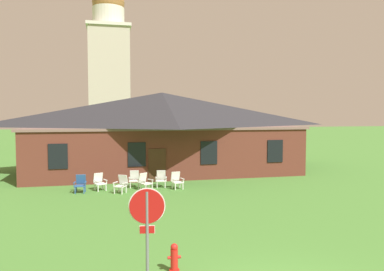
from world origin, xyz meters
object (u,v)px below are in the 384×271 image
(lawn_chair_right_end, at_px, (145,181))
(lawn_chair_under_eave, at_px, (177,180))
(stop_sign, at_px, (147,223))
(lawn_chair_by_porch, at_px, (80,183))
(lawn_chair_left_end, at_px, (121,184))
(lawn_chair_far_side, at_px, (161,178))
(lawn_chair_near_door, at_px, (99,181))
(lawn_chair_middle, at_px, (134,179))
(fire_hydrant, at_px, (174,259))

(lawn_chair_right_end, bearing_deg, lawn_chair_under_eave, 0.43)
(stop_sign, xyz_separation_m, lawn_chair_right_end, (1.17, 12.60, -1.40))
(lawn_chair_by_porch, xyz_separation_m, lawn_chair_left_end, (2.16, -0.60, 0.00))
(lawn_chair_by_porch, distance_m, lawn_chair_far_side, 4.51)
(lawn_chair_near_door, xyz_separation_m, lawn_chair_middle, (1.96, 0.47, 0.00))
(lawn_chair_left_end, relative_size, lawn_chair_under_eave, 1.00)
(stop_sign, xyz_separation_m, lawn_chair_by_porch, (-2.29, 12.78, -1.40))
(lawn_chair_middle, height_order, lawn_chair_under_eave, same)
(lawn_chair_far_side, height_order, lawn_chair_under_eave, same)
(stop_sign, relative_size, lawn_chair_middle, 2.79)
(lawn_chair_left_end, bearing_deg, lawn_chair_far_side, 25.88)
(lawn_chair_left_end, relative_size, lawn_chair_right_end, 1.00)
(lawn_chair_left_end, bearing_deg, lawn_chair_near_door, 140.71)
(lawn_chair_by_porch, distance_m, lawn_chair_left_end, 2.25)
(lawn_chair_near_door, relative_size, lawn_chair_under_eave, 1.00)
(lawn_chair_near_door, height_order, lawn_chair_far_side, same)
(lawn_chair_middle, height_order, fire_hydrant, lawn_chair_middle)
(lawn_chair_right_end, bearing_deg, lawn_chair_far_side, 34.51)
(lawn_chair_near_door, xyz_separation_m, lawn_chair_right_end, (2.47, -0.54, 0.00))
(lawn_chair_by_porch, relative_size, lawn_chair_left_end, 1.00)
(fire_hydrant, bearing_deg, lawn_chair_by_porch, 105.96)
(fire_hydrant, bearing_deg, lawn_chair_far_side, 83.65)
(lawn_chair_middle, relative_size, lawn_chair_far_side, 1.00)
(lawn_chair_far_side, bearing_deg, lawn_chair_near_door, -177.33)
(lawn_chair_by_porch, height_order, lawn_chair_under_eave, same)
(lawn_chair_left_end, height_order, lawn_chair_middle, same)
(lawn_chair_near_door, relative_size, lawn_chair_left_end, 1.00)
(lawn_chair_right_end, relative_size, fire_hydrant, 1.21)
(lawn_chair_middle, bearing_deg, stop_sign, -92.80)
(stop_sign, distance_m, lawn_chair_near_door, 13.27)
(lawn_chair_middle, distance_m, lawn_chair_far_side, 1.55)
(lawn_chair_by_porch, bearing_deg, lawn_chair_left_end, -15.58)
(lawn_chair_under_eave, bearing_deg, lawn_chair_right_end, -179.57)
(lawn_chair_far_side, relative_size, lawn_chair_under_eave, 1.00)
(lawn_chair_left_end, bearing_deg, lawn_chair_right_end, 18.12)
(lawn_chair_near_door, bearing_deg, lawn_chair_middle, 13.51)
(lawn_chair_far_side, bearing_deg, lawn_chair_left_end, -154.12)
(lawn_chair_left_end, xyz_separation_m, fire_hydrant, (1.02, -10.52, -0.12))
(lawn_chair_by_porch, bearing_deg, lawn_chair_middle, 15.68)
(stop_sign, distance_m, lawn_chair_middle, 13.69)
(lawn_chair_left_end, distance_m, fire_hydrant, 10.57)
(lawn_chair_middle, bearing_deg, lawn_chair_left_end, -118.91)
(lawn_chair_right_end, bearing_deg, stop_sign, -95.31)
(lawn_chair_near_door, distance_m, lawn_chair_far_side, 3.49)
(stop_sign, xyz_separation_m, lawn_chair_near_door, (-1.30, 13.13, -1.40))
(lawn_chair_middle, xyz_separation_m, lawn_chair_under_eave, (2.32, -0.99, 0.00))
(lawn_chair_by_porch, relative_size, lawn_chair_under_eave, 1.00)
(lawn_chair_right_end, relative_size, lawn_chair_under_eave, 1.00)
(lawn_chair_far_side, xyz_separation_m, lawn_chair_under_eave, (0.80, -0.68, 0.00))
(lawn_chair_under_eave, distance_m, fire_hydrant, 11.15)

